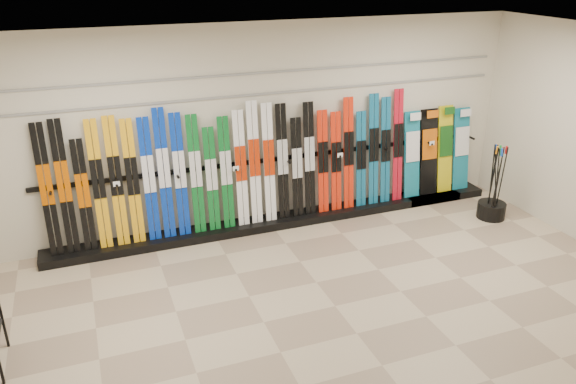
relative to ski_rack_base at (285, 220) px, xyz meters
name	(u,v)px	position (x,y,z in m)	size (l,w,h in m)	color
floor	(335,306)	(-0.22, -2.28, -0.06)	(8.00, 8.00, 0.00)	gray
back_wall	(265,127)	(-0.22, 0.22, 1.44)	(8.00, 8.00, 0.00)	beige
ceiling	(345,47)	(-0.22, -2.28, 2.94)	(8.00, 8.00, 0.00)	silver
ski_rack_base	(285,220)	(0.00, 0.00, 0.00)	(8.00, 0.40, 0.12)	black
skis	(239,169)	(-0.70, 0.04, 0.91)	(5.37, 0.21, 1.84)	black
snowboards	(437,151)	(2.71, 0.07, 0.76)	(1.25, 0.22, 1.44)	#14728C
pole_bin	(491,210)	(3.10, -0.95, 0.07)	(0.43, 0.43, 0.25)	black
ski_poles	(495,183)	(3.05, -0.99, 0.55)	(0.21, 0.25, 1.18)	black
slatwall_rail_0	(265,94)	(-0.22, 0.20, 1.94)	(7.60, 0.02, 0.03)	gray
slatwall_rail_1	(265,73)	(-0.22, 0.20, 2.24)	(7.60, 0.02, 0.03)	gray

